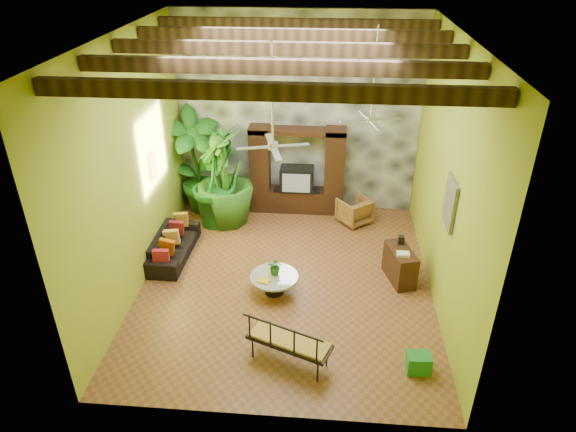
# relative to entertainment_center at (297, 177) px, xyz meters

# --- Properties ---
(ground) EXTENTS (7.00, 7.00, 0.00)m
(ground) POSITION_rel_entertainment_center_xyz_m (0.00, -3.14, -0.97)
(ground) COLOR brown
(ground) RESTS_ON ground
(ceiling) EXTENTS (6.00, 7.00, 0.02)m
(ceiling) POSITION_rel_entertainment_center_xyz_m (0.00, -3.14, 4.03)
(ceiling) COLOR silver
(ceiling) RESTS_ON back_wall
(back_wall) EXTENTS (6.00, 0.02, 5.00)m
(back_wall) POSITION_rel_entertainment_center_xyz_m (0.00, 0.36, 1.53)
(back_wall) COLOR #9EA726
(back_wall) RESTS_ON ground
(left_wall) EXTENTS (0.02, 7.00, 5.00)m
(left_wall) POSITION_rel_entertainment_center_xyz_m (-3.00, -3.14, 1.53)
(left_wall) COLOR #9EA726
(left_wall) RESTS_ON ground
(right_wall) EXTENTS (0.02, 7.00, 5.00)m
(right_wall) POSITION_rel_entertainment_center_xyz_m (3.00, -3.14, 1.53)
(right_wall) COLOR #9EA726
(right_wall) RESTS_ON ground
(stone_accent_wall) EXTENTS (5.98, 0.10, 4.98)m
(stone_accent_wall) POSITION_rel_entertainment_center_xyz_m (0.00, 0.30, 1.53)
(stone_accent_wall) COLOR #35383D
(stone_accent_wall) RESTS_ON ground
(ceiling_beams) EXTENTS (5.95, 5.36, 0.22)m
(ceiling_beams) POSITION_rel_entertainment_center_xyz_m (0.00, -3.14, 3.81)
(ceiling_beams) COLOR #352311
(ceiling_beams) RESTS_ON ceiling
(entertainment_center) EXTENTS (2.40, 0.55, 2.30)m
(entertainment_center) POSITION_rel_entertainment_center_xyz_m (0.00, 0.00, 0.00)
(entertainment_center) COLOR black
(entertainment_center) RESTS_ON ground
(ceiling_fan_front) EXTENTS (1.28, 1.28, 1.86)m
(ceiling_fan_front) POSITION_rel_entertainment_center_xyz_m (-0.20, -3.54, 2.44)
(ceiling_fan_front) COLOR silver
(ceiling_fan_front) RESTS_ON ceiling
(ceiling_fan_back) EXTENTS (1.28, 1.28, 1.86)m
(ceiling_fan_back) POSITION_rel_entertainment_center_xyz_m (1.60, -1.94, 2.44)
(ceiling_fan_back) COLOR silver
(ceiling_fan_back) RESTS_ON ceiling
(wall_art_mask) EXTENTS (0.06, 0.32, 0.55)m
(wall_art_mask) POSITION_rel_entertainment_center_xyz_m (-2.96, -2.14, 1.13)
(wall_art_mask) COLOR gold
(wall_art_mask) RESTS_ON left_wall
(wall_art_painting) EXTENTS (0.06, 0.70, 0.90)m
(wall_art_painting) POSITION_rel_entertainment_center_xyz_m (2.96, -3.74, 1.33)
(wall_art_painting) COLOR #235481
(wall_art_painting) RESTS_ON right_wall
(sofa) EXTENTS (0.82, 1.98, 0.57)m
(sofa) POSITION_rel_entertainment_center_xyz_m (-2.65, -2.42, -0.68)
(sofa) COLOR black
(sofa) RESTS_ON ground
(wicker_armchair) EXTENTS (1.01, 1.01, 0.67)m
(wicker_armchair) POSITION_rel_entertainment_center_xyz_m (1.50, -0.53, -0.63)
(wicker_armchair) COLOR brown
(wicker_armchair) RESTS_ON ground
(tall_plant_a) EXTENTS (1.76, 1.59, 2.78)m
(tall_plant_a) POSITION_rel_entertainment_center_xyz_m (-2.57, -0.23, 0.42)
(tall_plant_a) COLOR #1C5F19
(tall_plant_a) RESTS_ON ground
(tall_plant_b) EXTENTS (1.26, 1.45, 2.33)m
(tall_plant_b) POSITION_rel_entertainment_center_xyz_m (-2.01, -0.79, 0.20)
(tall_plant_b) COLOR #196120
(tall_plant_b) RESTS_ON ground
(tall_plant_c) EXTENTS (1.46, 1.46, 2.54)m
(tall_plant_c) POSITION_rel_entertainment_center_xyz_m (-1.72, -0.78, 0.31)
(tall_plant_c) COLOR #2B6219
(tall_plant_c) RESTS_ON ground
(coffee_table) EXTENTS (0.98, 0.98, 0.40)m
(coffee_table) POSITION_rel_entertainment_center_xyz_m (-0.22, -3.56, -0.71)
(coffee_table) COLOR black
(coffee_table) RESTS_ON ground
(centerpiece_plant) EXTENTS (0.36, 0.32, 0.35)m
(centerpiece_plant) POSITION_rel_entertainment_center_xyz_m (-0.19, -3.49, -0.39)
(centerpiece_plant) COLOR #286219
(centerpiece_plant) RESTS_ON coffee_table
(yellow_tray) EXTENTS (0.29, 0.24, 0.03)m
(yellow_tray) POSITION_rel_entertainment_center_xyz_m (-0.41, -3.76, -0.55)
(yellow_tray) COLOR yellow
(yellow_tray) RESTS_ON coffee_table
(iron_bench) EXTENTS (1.52, 1.04, 0.57)m
(iron_bench) POSITION_rel_entertainment_center_xyz_m (0.25, -5.56, -0.42)
(iron_bench) COLOR black
(iron_bench) RESTS_ON ground
(side_console) EXTENTS (0.66, 1.01, 0.74)m
(side_console) POSITION_rel_entertainment_center_xyz_m (2.37, -2.91, -0.59)
(side_console) COLOR #3B2212
(side_console) RESTS_ON ground
(green_bin) EXTENTS (0.41, 0.31, 0.35)m
(green_bin) POSITION_rel_entertainment_center_xyz_m (2.43, -5.51, -0.79)
(green_bin) COLOR #1C6A33
(green_bin) RESTS_ON ground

